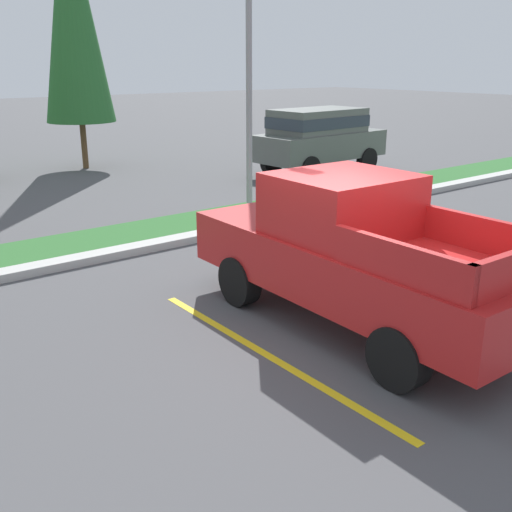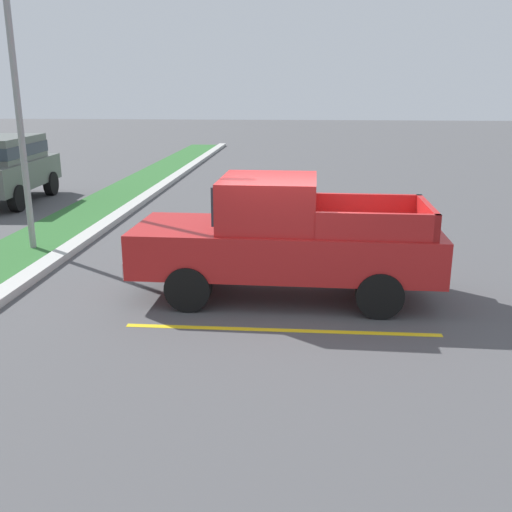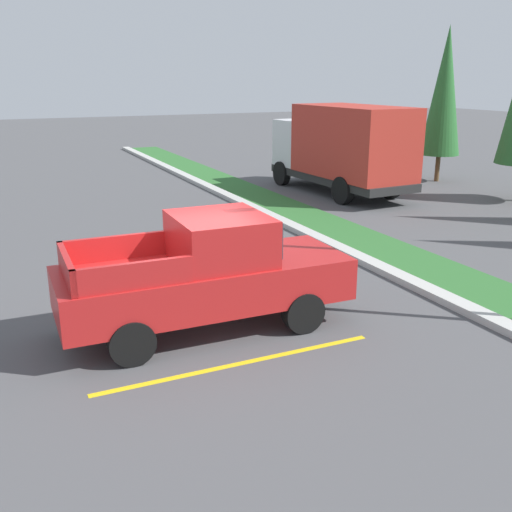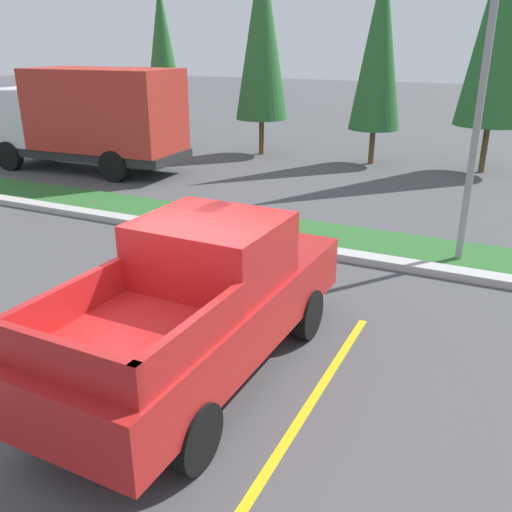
{
  "view_description": "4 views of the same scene",
  "coord_description": "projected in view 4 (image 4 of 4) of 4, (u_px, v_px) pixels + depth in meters",
  "views": [
    {
      "loc": [
        -5.64,
        -5.25,
        3.54
      ],
      "look_at": [
        -0.29,
        1.64,
        0.71
      ],
      "focal_mm": 42.1,
      "sensor_mm": 36.0,
      "label": 1
    },
    {
      "loc": [
        -9.53,
        -0.2,
        3.54
      ],
      "look_at": [
        -0.21,
        0.56,
        0.84
      ],
      "focal_mm": 40.87,
      "sensor_mm": 36.0,
      "label": 2
    },
    {
      "loc": [
        9.59,
        -3.26,
        4.44
      ],
      "look_at": [
        0.58,
        0.92,
        1.38
      ],
      "focal_mm": 41.03,
      "sensor_mm": 36.0,
      "label": 3
    },
    {
      "loc": [
        3.65,
        -5.4,
        4.19
      ],
      "look_at": [
        0.0,
        2.17,
        0.93
      ],
      "focal_mm": 38.81,
      "sensor_mm": 36.0,
      "label": 4
    }
  ],
  "objects": [
    {
      "name": "parking_line_far",
      "position": [
        311.0,
        402.0,
        6.88
      ],
      "size": [
        0.12,
        4.8,
        0.01
      ],
      "primitive_type": "cube",
      "color": "yellow",
      "rests_on": "ground"
    },
    {
      "name": "cypress_tree_left_inner",
      "position": [
        262.0,
        32.0,
        20.51
      ],
      "size": [
        2.0,
        2.0,
        7.69
      ],
      "color": "brown",
      "rests_on": "ground"
    },
    {
      "name": "cypress_tree_leftmost",
      "position": [
        162.0,
        52.0,
        22.77
      ],
      "size": [
        1.69,
        1.69,
        6.5
      ],
      "color": "brown",
      "rests_on": "ground"
    },
    {
      "name": "cypress_tree_center",
      "position": [
        379.0,
        45.0,
        18.92
      ],
      "size": [
        1.81,
        1.81,
        6.98
      ],
      "color": "brown",
      "rests_on": "ground"
    },
    {
      "name": "street_light",
      "position": [
        486.0,
        56.0,
        9.79
      ],
      "size": [
        0.24,
        1.49,
        6.81
      ],
      "color": "gray",
      "rests_on": "ground"
    },
    {
      "name": "pickup_truck_main",
      "position": [
        203.0,
        302.0,
        7.18
      ],
      "size": [
        2.05,
        5.26,
        2.1
      ],
      "color": "black",
      "rests_on": "ground"
    },
    {
      "name": "curb_strip",
      "position": [
        314.0,
        250.0,
        11.7
      ],
      "size": [
        56.0,
        0.4,
        0.15
      ],
      "primitive_type": "cube",
      "color": "#B2B2AD",
      "rests_on": "ground"
    },
    {
      "name": "cypress_tree_right_inner",
      "position": [
        505.0,
        7.0,
        17.18
      ],
      "size": [
        2.3,
        2.3,
        8.85
      ],
      "color": "brown",
      "rests_on": "ground"
    },
    {
      "name": "ground_plane",
      "position": [
        187.0,
        371.0,
        7.53
      ],
      "size": [
        120.0,
        120.0,
        0.0
      ],
      "primitive_type": "plane",
      "color": "#4C4C4F"
    },
    {
      "name": "cargo_truck_distant",
      "position": [
        90.0,
        116.0,
        18.66
      ],
      "size": [
        6.9,
        2.76,
        3.4
      ],
      "color": "black",
      "rests_on": "ground"
    },
    {
      "name": "parking_line_near",
      "position": [
        113.0,
        347.0,
        8.14
      ],
      "size": [
        0.12,
        4.8,
        0.01
      ],
      "primitive_type": "cube",
      "color": "yellow",
      "rests_on": "ground"
    },
    {
      "name": "grass_median",
      "position": [
        330.0,
        237.0,
        12.64
      ],
      "size": [
        56.0,
        1.8,
        0.06
      ],
      "primitive_type": "cube",
      "color": "#2D662D",
      "rests_on": "ground"
    }
  ]
}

